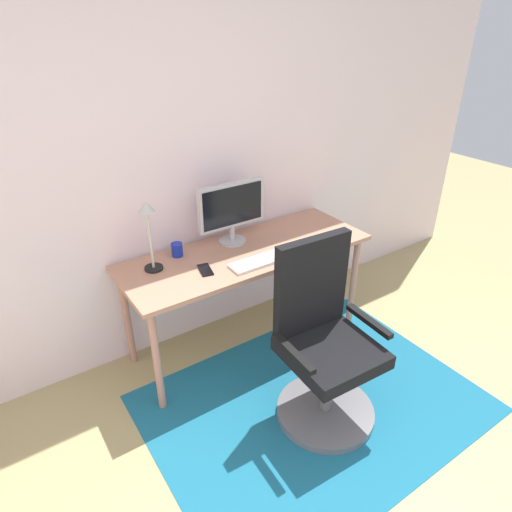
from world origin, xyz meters
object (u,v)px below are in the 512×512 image
monitor (232,208)px  office_chair (323,353)px  desk (247,260)px  desk_lamp (149,227)px  keyboard (263,260)px  computer_mouse (300,248)px  coffee_cup (177,250)px  cell_phone (205,270)px

monitor → office_chair: 1.07m
desk → desk_lamp: bearing=169.7°
monitor → keyboard: size_ratio=1.09×
monitor → computer_mouse: (0.30, -0.34, -0.22)m
coffee_cup → desk_lamp: size_ratio=0.20×
monitor → keyboard: bearing=-88.3°
monitor → computer_mouse: 0.51m
monitor → desk: bearing=-85.0°
computer_mouse → desk_lamp: desk_lamp is taller
desk → monitor: (-0.01, 0.16, 0.31)m
keyboard → coffee_cup: coffee_cup is taller
cell_phone → desk_lamp: size_ratio=0.32×
desk_lamp → keyboard: bearing=-26.0°
keyboard → computer_mouse: (0.29, -0.01, 0.01)m
keyboard → monitor: bearing=91.7°
coffee_cup → office_chair: (0.40, -0.95, -0.35)m
desk → coffee_cup: coffee_cup is taller
cell_phone → coffee_cup: bearing=115.2°
office_chair → computer_mouse: bearing=66.9°
monitor → cell_phone: monitor is taller
desk_lamp → computer_mouse: bearing=-18.6°
office_chair → monitor: bearing=93.7°
computer_mouse → office_chair: (-0.28, -0.58, -0.32)m
desk → monitor: monitor is taller
monitor → coffee_cup: bearing=176.5°
keyboard → desk_lamp: 0.71m
coffee_cup → cell_phone: coffee_cup is taller
cell_phone → monitor: bearing=48.5°
desk_lamp → monitor: bearing=5.0°
monitor → desk_lamp: bearing=-175.0°
coffee_cup → desk_lamp: bearing=-158.6°
desk_lamp → office_chair: 1.21m
computer_mouse → desk: bearing=146.6°
computer_mouse → cell_phone: 0.64m
desk → computer_mouse: size_ratio=15.83×
desk_lamp → office_chair: (0.59, -0.88, -0.58)m
computer_mouse → office_chair: size_ratio=0.10×
coffee_cup → monitor: bearing=-3.5°
computer_mouse → desk_lamp: size_ratio=0.24×
desk → desk_lamp: desk_lamp is taller
monitor → office_chair: (0.01, -0.93, -0.54)m
desk → cell_phone: cell_phone is taller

